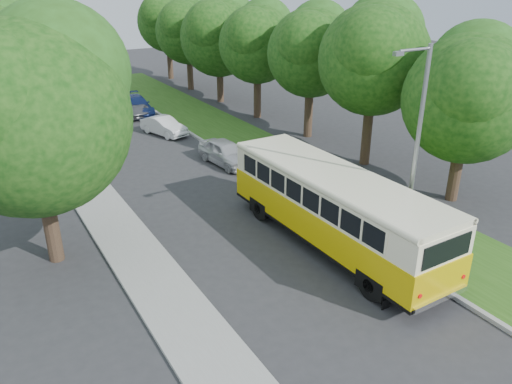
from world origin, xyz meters
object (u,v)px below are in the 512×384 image
vintage_bus (333,210)px  car_silver (226,153)px  car_grey (126,106)px  car_white (164,126)px  car_blue (136,105)px  lamppost_near (415,148)px  lamppost_far (56,89)px

vintage_bus → car_silver: (0.75, 10.59, -0.90)m
vintage_bus → car_grey: 24.29m
car_white → car_blue: 6.38m
lamppost_near → vintage_bus: bearing=135.3°
car_blue → car_white: bearing=-88.4°
lamppost_far → car_blue: 10.85m
lamppost_near → car_silver: bearing=95.5°
lamppost_near → lamppost_far: 20.53m
lamppost_near → car_grey: 26.60m
car_grey → lamppost_near: bearing=-87.9°
vintage_bus → car_blue: bearing=89.3°
lamppost_near → car_blue: size_ratio=1.66×
lamppost_far → car_blue: bearing=48.0°
lamppost_near → vintage_bus: (-1.95, 1.93, -2.77)m
lamppost_far → car_white: (6.74, 1.28, -3.50)m
lamppost_near → car_grey: lamppost_near is taller
car_silver → car_white: bearing=91.4°
car_silver → lamppost_far: bearing=136.1°
car_silver → car_grey: 13.76m
lamppost_far → vintage_bus: (6.95, -16.57, -2.51)m
lamppost_far → lamppost_near: bearing=-64.3°
vintage_bus → car_silver: bearing=85.2°
car_silver → car_grey: bearing=90.5°
car_silver → car_grey: car_grey is taller
car_white → car_blue: bearing=71.3°
lamppost_near → car_grey: (-2.79, 26.19, -3.66)m
lamppost_far → vintage_bus: lamppost_far is taller
car_white → car_grey: car_grey is taller
lamppost_far → car_silver: (7.70, -5.98, -3.42)m
car_grey → vintage_bus: bearing=-92.0°
car_silver → car_grey: size_ratio=0.81×
car_white → car_grey: bearing=78.2°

